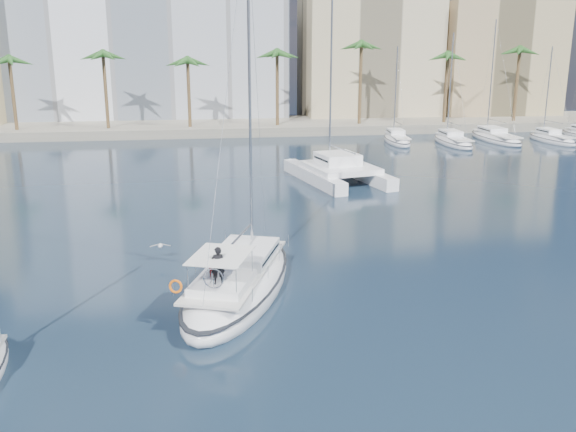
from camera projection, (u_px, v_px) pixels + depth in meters
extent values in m
plane|color=black|center=(295.00, 295.00, 32.30)|extent=(160.00, 160.00, 0.00)
cube|color=gray|center=(230.00, 127.00, 90.38)|extent=(120.00, 14.00, 1.20)
cube|color=white|center=(144.00, 29.00, 96.66)|extent=(42.00, 16.00, 28.00)
cube|color=#C3B28C|center=(368.00, 56.00, 99.44)|extent=(20.00, 14.00, 20.00)
cube|color=tan|center=(495.00, 62.00, 100.49)|extent=(18.00, 12.00, 18.00)
cylinder|color=brown|center=(231.00, 95.00, 85.32)|extent=(0.44, 0.44, 10.50)
sphere|color=#26561F|center=(230.00, 55.00, 83.93)|extent=(3.60, 3.60, 3.60)
cylinder|color=brown|center=(473.00, 93.00, 89.90)|extent=(0.44, 0.44, 10.50)
sphere|color=#26561F|center=(476.00, 54.00, 88.51)|extent=(3.60, 3.60, 3.60)
ellipsoid|color=white|center=(239.00, 287.00, 32.30)|extent=(8.16, 13.50, 2.67)
ellipsoid|color=black|center=(239.00, 280.00, 32.20)|extent=(8.24, 13.63, 0.18)
cube|color=silver|center=(237.00, 269.00, 31.80)|extent=(5.97, 10.07, 0.12)
cube|color=white|center=(245.00, 253.00, 33.10)|extent=(4.00, 4.89, 0.60)
cube|color=black|center=(245.00, 253.00, 33.10)|extent=(3.86, 4.43, 0.14)
cylinder|color=#B7BABF|center=(250.00, 91.00, 32.35)|extent=(0.15, 0.15, 16.87)
cylinder|color=#B7BABF|center=(238.00, 237.00, 31.73)|extent=(1.84, 4.94, 0.11)
cube|color=white|center=(222.00, 283.00, 29.40)|extent=(3.38, 3.85, 0.36)
cube|color=white|center=(221.00, 255.00, 28.92)|extent=(3.38, 3.85, 0.04)
torus|color=silver|center=(213.00, 279.00, 28.05)|extent=(0.92, 0.37, 0.96)
torus|color=#E25E0B|center=(176.00, 286.00, 27.96)|extent=(0.66, 0.40, 0.64)
imported|color=black|center=(218.00, 265.00, 28.56)|extent=(0.67, 0.47, 1.74)
imported|color=maroon|center=(212.00, 265.00, 29.54)|extent=(0.66, 0.64, 1.08)
cube|color=white|center=(313.00, 176.00, 57.67)|extent=(3.79, 11.92, 1.10)
cube|color=white|center=(361.00, 173.00, 59.30)|extent=(3.79, 11.92, 1.10)
cube|color=white|center=(340.00, 167.00, 57.75)|extent=(6.69, 7.59, 0.50)
cube|color=white|center=(338.00, 159.00, 58.10)|extent=(3.99, 4.22, 1.00)
cube|color=black|center=(338.00, 158.00, 58.09)|extent=(3.91, 3.76, 0.18)
cylinder|color=#B7BABF|center=(331.00, 74.00, 57.74)|extent=(0.18, 0.18, 15.93)
ellipsoid|color=silver|center=(160.00, 246.00, 36.99)|extent=(0.25, 0.47, 0.22)
sphere|color=silver|center=(161.00, 244.00, 37.19)|extent=(0.12, 0.12, 0.12)
cube|color=gray|center=(154.00, 245.00, 36.93)|extent=(0.54, 0.20, 0.13)
cube|color=gray|center=(166.00, 245.00, 37.02)|extent=(0.54, 0.20, 0.13)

